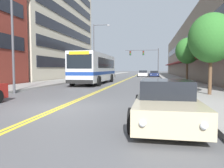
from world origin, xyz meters
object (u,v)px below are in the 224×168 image
car_beige_parked_right_foreground (165,103)px  street_lamp_left_far (96,47)px  car_navy_parked_right_mid (154,74)px  street_tree_right_near (211,38)px  traffic_signal_mast (146,56)px  car_black_parked_left_far (108,74)px  street_lamp_left_near (17,16)px  car_white_moving_lead (143,74)px  city_bus (95,67)px  car_champagne_parked_left_near (99,76)px  street_tree_right_mid (187,51)px

car_beige_parked_right_foreground → street_lamp_left_far: bearing=108.7°
car_navy_parked_right_mid → street_tree_right_near: 34.13m
traffic_signal_mast → street_tree_right_near: bearing=-82.4°
car_black_parked_left_far → car_beige_parked_right_foreground: (8.60, -33.70, 0.02)m
street_lamp_left_near → street_tree_right_near: bearing=0.8°
car_black_parked_left_far → street_lamp_left_near: size_ratio=0.53×
car_white_moving_lead → street_lamp_left_far: street_lamp_left_far is taller
city_bus → car_beige_parked_right_foreground: city_bus is taller
traffic_signal_mast → street_tree_right_near: traffic_signal_mast is taller
car_champagne_parked_left_near → car_black_parked_left_far: (0.12, 6.97, 0.03)m
car_champagne_parked_left_near → car_navy_parked_right_mid: bearing=57.3°
car_black_parked_left_far → street_tree_right_mid: street_tree_right_mid is taller
car_beige_parked_right_foreground → car_white_moving_lead: 39.77m
city_bus → car_black_parked_left_far: size_ratio=2.41×
city_bus → street_tree_right_near: 14.34m
city_bus → street_lamp_left_near: street_lamp_left_near is taller
car_black_parked_left_far → car_beige_parked_right_foreground: 34.78m
street_lamp_left_far → street_tree_right_near: 24.02m
car_champagne_parked_left_near → car_beige_parked_right_foreground: (8.72, -26.73, 0.05)m
city_bus → car_white_moving_lead: city_bus is taller
car_white_moving_lead → city_bus: bearing=-101.3°
car_beige_parked_right_foreground → car_navy_parked_right_mid: size_ratio=1.14×
city_bus → street_lamp_left_far: (-2.52, 10.13, 3.34)m
city_bus → street_lamp_left_near: size_ratio=1.29×
street_tree_right_mid → car_beige_parked_right_foreground: bearing=-100.5°
street_lamp_left_far → street_tree_right_mid: size_ratio=1.74×
car_navy_parked_right_mid → car_white_moving_lead: size_ratio=0.86×
car_champagne_parked_left_near → street_tree_right_near: street_tree_right_near is taller
car_beige_parked_right_foreground → car_navy_parked_right_mid: (0.09, 40.44, -0.03)m
street_tree_right_near → city_bus: bearing=132.4°
street_tree_right_mid → city_bus: bearing=-169.0°
car_champagne_parked_left_near → car_white_moving_lead: car_white_moving_lead is taller
car_navy_parked_right_mid → car_beige_parked_right_foreground: bearing=-90.1°
car_white_moving_lead → street_tree_right_near: bearing=-81.3°
car_navy_parked_right_mid → traffic_signal_mast: size_ratio=0.59×
street_tree_right_near → car_white_moving_lead: bearing=98.7°
car_beige_parked_right_foreground → car_black_parked_left_far: bearing=104.3°
car_champagne_parked_left_near → street_lamp_left_near: size_ratio=0.57×
car_black_parked_left_far → car_champagne_parked_left_near: bearing=-91.0°
street_lamp_left_far → car_white_moving_lead: bearing=60.7°
car_champagne_parked_left_near → car_black_parked_left_far: size_ratio=1.07×
car_black_parked_left_far → traffic_signal_mast: traffic_signal_mast is taller
city_bus → street_tree_right_near: street_tree_right_near is taller
car_navy_parked_right_mid → car_white_moving_lead: 2.39m
traffic_signal_mast → street_tree_right_mid: traffic_signal_mast is taller
city_bus → traffic_signal_mast: bearing=77.4°
city_bus → traffic_signal_mast: (5.13, 22.89, 2.45)m
city_bus → street_tree_right_near: size_ratio=2.38×
traffic_signal_mast → street_lamp_left_near: bearing=-102.8°
car_white_moving_lead → traffic_signal_mast: traffic_signal_mast is taller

